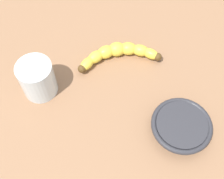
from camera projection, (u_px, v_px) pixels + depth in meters
wooden_tabletop at (133, 67)px, 77.96cm from camera, size 120.00×120.00×3.00cm
banana at (118, 53)px, 76.15cm from camera, size 15.49×17.49×3.77cm
smoothie_glass at (38, 79)px, 68.94cm from camera, size 8.30×8.30×9.36cm
ceramic_bowl at (181, 127)px, 65.30cm from camera, size 13.65×13.65×3.54cm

